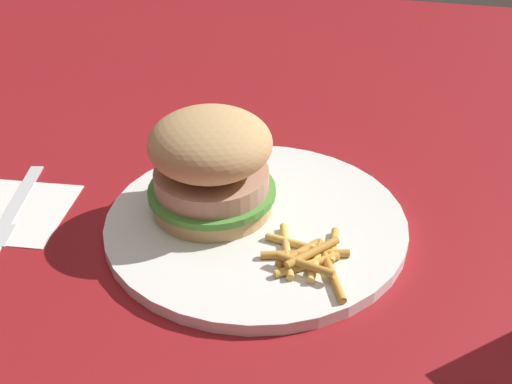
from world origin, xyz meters
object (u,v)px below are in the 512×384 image
object	(u,v)px
sandwich	(211,163)
fork	(11,210)
fries_pile	(309,256)
plate	(256,223)
napkin	(12,211)

from	to	relation	value
sandwich	fork	bearing A→B (deg)	11.18
fries_pile	fork	xyz separation A→B (m)	(0.30, -0.02, -0.01)
plate	sandwich	bearing A→B (deg)	-9.45
plate	sandwich	world-z (taller)	sandwich
fries_pile	sandwich	bearing A→B (deg)	-29.28
fries_pile	fork	bearing A→B (deg)	-3.73
fries_pile	napkin	distance (m)	0.31
fork	sandwich	bearing A→B (deg)	-168.82
plate	sandwich	xyz separation A→B (m)	(0.05, -0.01, 0.06)
plate	fork	bearing A→B (deg)	7.39
sandwich	napkin	distance (m)	0.21
sandwich	fries_pile	bearing A→B (deg)	150.72
plate	fries_pile	xyz separation A→B (m)	(-0.06, 0.05, 0.01)
plate	sandwich	size ratio (longest dim) A/B	2.34
plate	napkin	size ratio (longest dim) A/B	2.62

